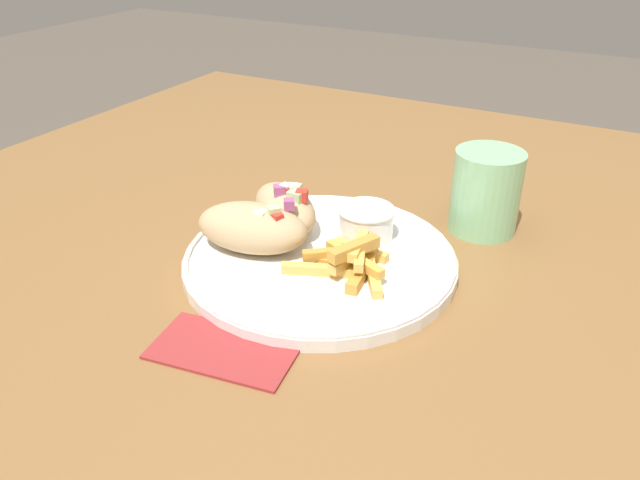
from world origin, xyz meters
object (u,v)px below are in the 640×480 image
plate (320,259)px  pita_sandwich_near (253,227)px  water_glass (485,195)px  pita_sandwich_far (285,207)px  fries_pile (352,259)px  sauce_ramekin (366,221)px

plate → pita_sandwich_near: (-0.07, -0.02, 0.03)m
plate → pita_sandwich_near: size_ratio=2.19×
plate → water_glass: size_ratio=2.99×
pita_sandwich_far → water_glass: 0.24m
pita_sandwich_far → water_glass: size_ratio=1.24×
fries_pile → water_glass: water_glass is taller
pita_sandwich_far → sauce_ramekin: 0.10m
pita_sandwich_near → fries_pile: size_ratio=1.18×
pita_sandwich_far → sauce_ramekin: (0.09, 0.02, -0.01)m
plate → fries_pile: fries_pile is taller
sauce_ramekin → fries_pile: bearing=-76.6°
pita_sandwich_near → sauce_ramekin: bearing=30.2°
water_glass → sauce_ramekin: bearing=-134.2°
pita_sandwich_near → water_glass: 0.29m
pita_sandwich_near → pita_sandwich_far: 0.06m
pita_sandwich_near → pita_sandwich_far: size_ratio=1.10×
pita_sandwich_far → sauce_ramekin: size_ratio=1.88×
pita_sandwich_near → pita_sandwich_far: bearing=74.4°
plate → fries_pile: (0.04, -0.01, 0.02)m
fries_pile → water_glass: 0.21m
fries_pile → sauce_ramekin: 0.08m
pita_sandwich_far → water_glass: water_glass is taller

